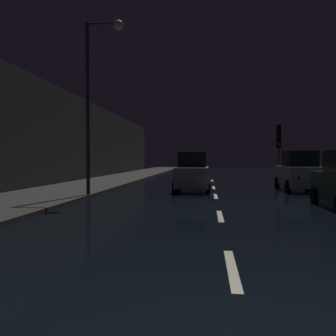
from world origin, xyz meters
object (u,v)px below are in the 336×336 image
at_px(streetlamp_overhead, 97,82).
at_px(traffic_light_far_right, 279,140).
at_px(car_approaching_headlights, 192,173).
at_px(car_parked_right_far, 299,172).

bearing_deg(streetlamp_overhead, traffic_light_far_right, 54.74).
height_order(traffic_light_far_right, car_approaching_headlights, traffic_light_far_right).
distance_m(traffic_light_far_right, streetlamp_overhead, 18.58).
xyz_separation_m(traffic_light_far_right, car_parked_right_far, (-0.80, -9.99, -2.28)).
bearing_deg(traffic_light_far_right, car_approaching_headlights, -39.08).
bearing_deg(traffic_light_far_right, car_parked_right_far, -12.07).
height_order(streetlamp_overhead, car_parked_right_far, streetlamp_overhead).
distance_m(streetlamp_overhead, car_approaching_headlights, 7.19).
distance_m(streetlamp_overhead, car_parked_right_far, 11.85).
bearing_deg(traffic_light_far_right, streetlamp_overhead, -42.74).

